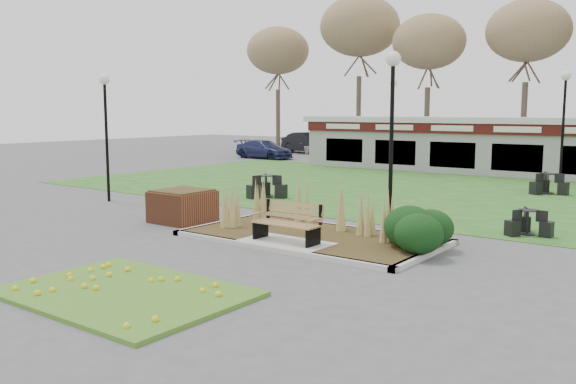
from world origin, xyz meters
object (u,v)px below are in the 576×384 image
Objects in this scene: park_bench at (288,222)px; car_blue at (264,149)px; bistro_set_b at (528,226)px; car_silver at (305,145)px; car_black at (309,143)px; lamp_post_far_left at (393,105)px; bistro_set_c at (548,187)px; lamp_post_far_right at (564,103)px; bistro_set_a at (266,190)px; lamp_post_near_left at (392,102)px; brick_planter at (183,206)px; lamp_post_mid_left at (105,109)px; food_pavilion at (526,146)px.

park_bench is 27.11m from car_blue.
car_blue is (-21.67, 16.00, 0.39)m from bistro_set_b.
car_silver reaches higher than bistro_set_b.
car_black is at bearing 135.14° from bistro_set_b.
car_black is at bearing 140.36° from lamp_post_far_left.
bistro_set_c is (8.43, -3.36, -3.23)m from lamp_post_far_left.
lamp_post_far_right reaches higher than bistro_set_b.
car_silver is (-12.68, 20.63, 0.32)m from bistro_set_a.
bistro_set_c is at bearing 82.07° from lamp_post_near_left.
lamp_post_far_right is 3.26× the size of bistro_set_c.
car_silver reaches higher than brick_planter.
lamp_post_mid_left is at bearing -104.19° from lamp_post_far_left.
bistro_set_a is 18.85m from car_blue.
bistro_set_c is at bearing 60.95° from brick_planter.
car_blue is (-7.91, 18.72, -2.65)m from lamp_post_mid_left.
brick_planter is 16.35m from lamp_post_far_left.
bistro_set_b is at bearing -120.81° from car_black.
lamp_post_near_left is 1.32× the size of car_silver.
lamp_post_far_right is at bearing 81.04° from park_bench.
park_bench is at bearing -90.00° from food_pavilion.
food_pavilion is at bearing -91.82° from car_silver.
bistro_set_b is at bearing -74.22° from food_pavilion.
food_pavilion is 19.58m from car_silver.
car_silver is at bearing 141.20° from lamp_post_far_left.
lamp_post_mid_left is 3.65× the size of bistro_set_b.
bistro_set_b is at bearing 11.17° from lamp_post_mid_left.
bistro_set_a is (-6.73, 3.17, -3.17)m from lamp_post_near_left.
bistro_set_c is (8.18, 7.27, -0.01)m from bistro_set_a.
lamp_post_far_right is 1.12× the size of car_blue.
food_pavilion is at bearing 27.02° from lamp_post_far_left.
lamp_post_far_right is 23.26m from car_black.
lamp_post_far_left is at bearing 109.13° from park_bench.
lamp_post_mid_left is at bearing -153.45° from car_blue.
lamp_post_near_left is (5.57, 2.20, 2.98)m from brick_planter.
park_bench is 4.28m from lamp_post_near_left.
lamp_post_far_left is 15.98m from bistro_set_b.
brick_planter is 1.01× the size of bistro_set_c.
bistro_set_c is (2.62, 13.39, -0.30)m from park_bench.
lamp_post_far_right is at bearing 50.41° from bistro_set_a.
brick_planter is at bearing -114.53° from lamp_post_far_right.
bistro_set_c is at bearing -87.38° from lamp_post_far_right.
brick_planter is 1.00× the size of bistro_set_a.
lamp_post_far_right reaches higher than car_silver.
car_blue is (0.44, -6.00, -0.17)m from car_black.
lamp_post_mid_left is 18.35m from lamp_post_far_right.
brick_planter reaches higher than bistro_set_b.
lamp_post_near_left reaches higher than car_blue.
car_blue is at bearing -153.11° from car_silver.
lamp_post_mid_left is at bearing -136.94° from bistro_set_c.
lamp_post_far_left is 15.91m from car_black.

